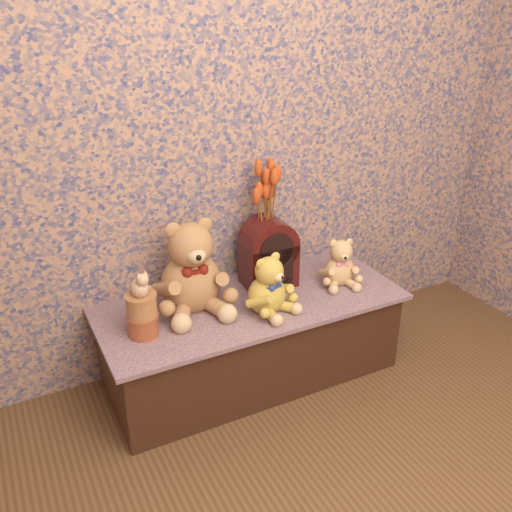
{
  "coord_description": "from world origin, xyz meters",
  "views": [
    {
      "loc": [
        -0.96,
        -0.72,
        1.64
      ],
      "look_at": [
        0.0,
        1.17,
        0.63
      ],
      "focal_mm": 39.63,
      "sensor_mm": 36.0,
      "label": 1
    }
  ],
  "objects_px": {
    "teddy_small": "(340,259)",
    "biscuit_tin_lower": "(143,325)",
    "cathedral_radio": "(269,252)",
    "teddy_large": "(190,261)",
    "cat_figurine": "(139,282)",
    "teddy_medium": "(267,281)",
    "ceramic_vase": "(265,261)"
  },
  "relations": [
    {
      "from": "teddy_small",
      "to": "biscuit_tin_lower",
      "type": "xyz_separation_m",
      "value": [
        -0.94,
        -0.02,
        -0.08
      ]
    },
    {
      "from": "teddy_small",
      "to": "cathedral_radio",
      "type": "bearing_deg",
      "value": 171.65
    },
    {
      "from": "teddy_large",
      "to": "cat_figurine",
      "type": "height_order",
      "value": "teddy_large"
    },
    {
      "from": "biscuit_tin_lower",
      "to": "cat_figurine",
      "type": "xyz_separation_m",
      "value": [
        0.0,
        0.0,
        0.19
      ]
    },
    {
      "from": "teddy_large",
      "to": "teddy_medium",
      "type": "relative_size",
      "value": 1.55
    },
    {
      "from": "teddy_medium",
      "to": "ceramic_vase",
      "type": "bearing_deg",
      "value": 44.11
    },
    {
      "from": "teddy_small",
      "to": "teddy_large",
      "type": "bearing_deg",
      "value": -172.2
    },
    {
      "from": "teddy_small",
      "to": "cat_figurine",
      "type": "relative_size",
      "value": 2.11
    },
    {
      "from": "teddy_small",
      "to": "ceramic_vase",
      "type": "height_order",
      "value": "teddy_small"
    },
    {
      "from": "ceramic_vase",
      "to": "biscuit_tin_lower",
      "type": "relative_size",
      "value": 1.79
    },
    {
      "from": "ceramic_vase",
      "to": "teddy_medium",
      "type": "bearing_deg",
      "value": -116.32
    },
    {
      "from": "biscuit_tin_lower",
      "to": "cat_figurine",
      "type": "bearing_deg",
      "value": 0.0
    },
    {
      "from": "teddy_large",
      "to": "teddy_small",
      "type": "height_order",
      "value": "teddy_large"
    },
    {
      "from": "cathedral_radio",
      "to": "biscuit_tin_lower",
      "type": "height_order",
      "value": "cathedral_radio"
    },
    {
      "from": "teddy_medium",
      "to": "ceramic_vase",
      "type": "distance_m",
      "value": 0.26
    },
    {
      "from": "teddy_medium",
      "to": "biscuit_tin_lower",
      "type": "height_order",
      "value": "teddy_medium"
    },
    {
      "from": "ceramic_vase",
      "to": "biscuit_tin_lower",
      "type": "height_order",
      "value": "ceramic_vase"
    },
    {
      "from": "teddy_small",
      "to": "cathedral_radio",
      "type": "height_order",
      "value": "cathedral_radio"
    },
    {
      "from": "teddy_large",
      "to": "ceramic_vase",
      "type": "height_order",
      "value": "teddy_large"
    },
    {
      "from": "biscuit_tin_lower",
      "to": "teddy_small",
      "type": "bearing_deg",
      "value": 1.05
    },
    {
      "from": "ceramic_vase",
      "to": "teddy_large",
      "type": "bearing_deg",
      "value": -171.94
    },
    {
      "from": "teddy_medium",
      "to": "teddy_small",
      "type": "bearing_deg",
      "value": -10.41
    },
    {
      "from": "cathedral_radio",
      "to": "biscuit_tin_lower",
      "type": "bearing_deg",
      "value": -163.47
    },
    {
      "from": "teddy_large",
      "to": "cat_figurine",
      "type": "xyz_separation_m",
      "value": [
        -0.25,
        -0.13,
        0.02
      ]
    },
    {
      "from": "teddy_small",
      "to": "cathedral_radio",
      "type": "xyz_separation_m",
      "value": [
        -0.3,
        0.14,
        0.04
      ]
    },
    {
      "from": "teddy_large",
      "to": "teddy_medium",
      "type": "bearing_deg",
      "value": -28.62
    },
    {
      "from": "cathedral_radio",
      "to": "ceramic_vase",
      "type": "distance_m",
      "value": 0.06
    },
    {
      "from": "cathedral_radio",
      "to": "cat_figurine",
      "type": "relative_size",
      "value": 2.83
    },
    {
      "from": "teddy_small",
      "to": "cat_figurine",
      "type": "height_order",
      "value": "cat_figurine"
    },
    {
      "from": "ceramic_vase",
      "to": "cat_figurine",
      "type": "relative_size",
      "value": 1.88
    },
    {
      "from": "biscuit_tin_lower",
      "to": "teddy_large",
      "type": "bearing_deg",
      "value": 26.51
    },
    {
      "from": "teddy_large",
      "to": "biscuit_tin_lower",
      "type": "distance_m",
      "value": 0.33
    }
  ]
}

